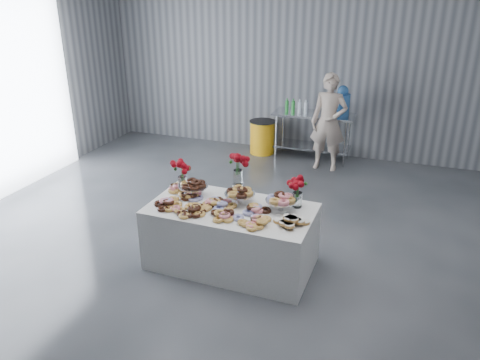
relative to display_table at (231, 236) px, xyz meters
The scene contains 16 objects.
ground 0.42m from the display_table, 144.82° to the right, with size 9.00×9.00×0.00m, color #323439.
room_walls 2.31m from the display_table, behind, with size 8.04×9.04×4.02m.
display_table is the anchor object (origin of this frame).
prep_table 4.00m from the display_table, 88.16° to the left, with size 1.50×0.60×0.90m.
donut_mounds 0.42m from the display_table, 90.00° to the right, with size 1.80×0.80×0.09m, color tan, non-canonical shape.
cake_stand_left 0.77m from the display_table, 163.63° to the left, with size 0.36×0.36×0.17m.
cake_stand_mid 0.54m from the display_table, 70.45° to the left, with size 0.36×0.36×0.17m.
cake_stand_right 0.77m from the display_table, 14.14° to the left, with size 0.36×0.36×0.17m.
danish_pile 0.88m from the display_table, 12.42° to the right, with size 0.48×0.48×0.11m, color white, non-canonical shape.
bouquet_left 1.04m from the display_table, 160.45° to the left, with size 0.26×0.26×0.42m.
bouquet_right 1.02m from the display_table, 22.09° to the left, with size 0.26×0.26×0.42m.
bouquet_center 0.83m from the display_table, 97.02° to the left, with size 0.26×0.26×0.57m.
water_jug 4.11m from the display_table, 81.05° to the left, with size 0.28×0.28×0.55m.
drink_bottles 3.95m from the display_table, 92.83° to the left, with size 0.54×0.08×0.27m, color #268C33, non-canonical shape.
person 3.64m from the display_table, 82.38° to the left, with size 0.63×0.41×1.73m, color #CC8C93.
trash_barrel 4.08m from the display_table, 102.36° to the left, with size 0.51×0.51×0.66m.
Camera 1 is at (1.91, -4.38, 3.11)m, focal length 35.00 mm.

